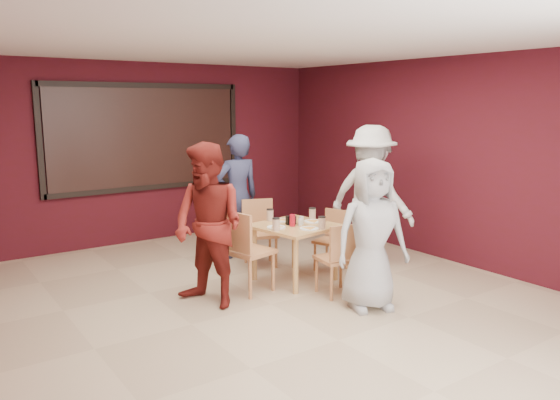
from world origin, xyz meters
TOP-DOWN VIEW (x-y plane):
  - floor at (0.00, 0.00)m, footprint 7.00×7.00m
  - window_blinds at (0.00, 3.45)m, footprint 3.00×0.02m
  - dining_table at (0.72, 0.53)m, footprint 1.02×1.02m
  - chair_front at (0.79, -0.23)m, footprint 0.47×0.47m
  - chair_back at (0.72, 1.35)m, footprint 0.55×0.55m
  - chair_left at (-0.04, 0.48)m, footprint 0.56×0.56m
  - chair_right at (1.42, 0.61)m, footprint 0.48×0.48m
  - diner_front at (0.82, -0.69)m, footprint 0.92×0.76m
  - diner_back at (0.68, 1.84)m, footprint 0.68×0.48m
  - diner_left at (-0.55, 0.38)m, footprint 0.92×1.04m
  - diner_right at (1.97, 0.51)m, footprint 1.05×1.38m

SIDE VIEW (x-z plane):
  - floor at x=0.00m, z-range 0.00..0.00m
  - chair_right at x=1.42m, z-range 0.05..0.84m
  - chair_front at x=0.79m, z-range 0.06..0.91m
  - chair_back at x=0.72m, z-range 0.06..0.94m
  - chair_left at x=-0.04m, z-range 0.06..1.04m
  - dining_table at x=0.72m, z-range 0.20..1.05m
  - diner_front at x=0.82m, z-range 0.00..1.62m
  - diner_back at x=0.68m, z-range 0.00..1.75m
  - diner_left at x=-0.55m, z-range 0.00..1.78m
  - diner_right at x=1.97m, z-range 0.00..1.89m
  - window_blinds at x=0.00m, z-range 0.90..2.40m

